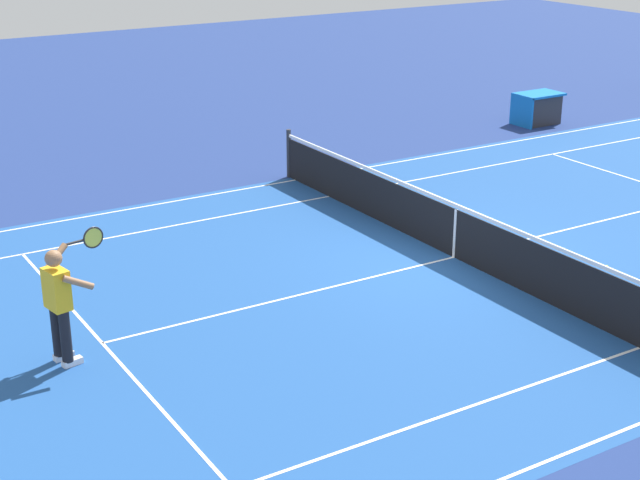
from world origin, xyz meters
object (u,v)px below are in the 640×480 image
at_px(tennis_net, 455,231).
at_px(equipment_cart_tarped, 537,108).
at_px(tennis_ball, 607,267).
at_px(tennis_player_near, 60,300).

xyz_separation_m(tennis_net, equipment_cart_tarped, (-8.28, -6.65, -0.05)).
height_order(tennis_net, equipment_cart_tarped, tennis_net).
bearing_deg(tennis_ball, tennis_player_near, -9.52).
bearing_deg(equipment_cart_tarped, tennis_player_near, 24.42).
relative_size(tennis_player_near, equipment_cart_tarped, 1.36).
xyz_separation_m(tennis_net, tennis_player_near, (7.01, 0.29, 0.44)).
bearing_deg(tennis_player_near, tennis_ball, 170.48).
bearing_deg(tennis_net, equipment_cart_tarped, -141.22).
xyz_separation_m(tennis_player_near, tennis_ball, (-8.87, 1.49, -0.90)).
distance_m(tennis_net, tennis_player_near, 7.03).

